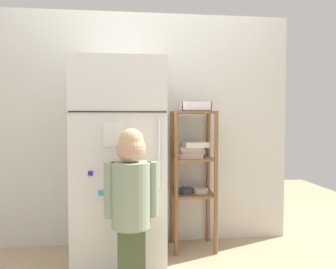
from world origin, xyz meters
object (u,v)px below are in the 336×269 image
object	(u,v)px
refrigerator	(121,162)
fruit_bin	(197,107)
child_standing	(131,194)
pantry_shelf_unit	(193,165)

from	to	relation	value
refrigerator	fruit_bin	bearing A→B (deg)	11.56
refrigerator	child_standing	world-z (taller)	refrigerator
child_standing	pantry_shelf_unit	bearing A→B (deg)	51.36
child_standing	fruit_bin	world-z (taller)	fruit_bin
refrigerator	pantry_shelf_unit	size ratio (longest dim) A/B	1.32
child_standing	fruit_bin	distance (m)	1.01
pantry_shelf_unit	fruit_bin	world-z (taller)	fruit_bin
pantry_shelf_unit	fruit_bin	xyz separation A→B (m)	(0.03, -0.02, 0.50)
pantry_shelf_unit	fruit_bin	size ratio (longest dim) A/B	4.77
fruit_bin	child_standing	bearing A→B (deg)	-131.26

